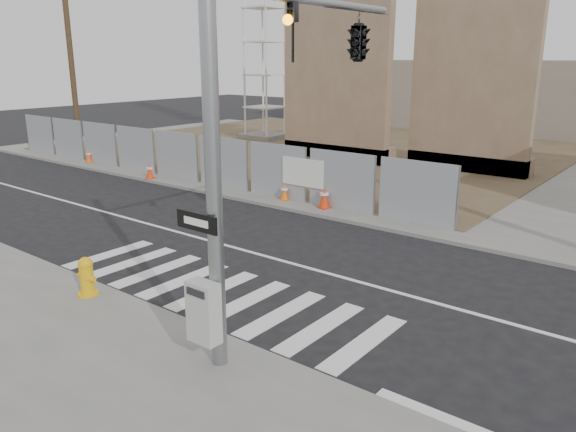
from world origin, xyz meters
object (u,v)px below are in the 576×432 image
Objects in this scene: traffic_cone_b at (150,171)px; traffic_cone_d at (324,197)px; fire_hydrant at (87,276)px; traffic_cone_a at (89,156)px; traffic_cone_c at (284,192)px; signal_pole at (316,78)px.

traffic_cone_d reaches higher than traffic_cone_b.
fire_hydrant is at bearing -89.30° from traffic_cone_d.
traffic_cone_a is 1.01× the size of traffic_cone_c.
signal_pole reaches higher than traffic_cone_b.
signal_pole reaches higher than fire_hydrant.
traffic_cone_a is 0.81× the size of traffic_cone_d.
fire_hydrant is 17.28m from traffic_cone_a.
traffic_cone_c is at bearing -0.34° from traffic_cone_a.
traffic_cone_d is at bearing 78.58° from fire_hydrant.
traffic_cone_b is at bearing 123.18° from fire_hydrant.
signal_pole is at bearing -20.26° from traffic_cone_a.
signal_pole is 8.96× the size of traffic_cone_d.
traffic_cone_c is (6.96, 0.59, -0.04)m from traffic_cone_b.
traffic_cone_b is (-13.17, 6.27, -4.32)m from signal_pole.
traffic_cone_d is (14.36, -0.11, 0.07)m from traffic_cone_a.
traffic_cone_a is (-14.47, 9.44, -0.12)m from fire_hydrant.
signal_pole is 9.98× the size of traffic_cone_b.
fire_hydrant is 1.37× the size of traffic_cone_a.
fire_hydrant is 1.11× the size of traffic_cone_d.
fire_hydrant reaches higher than traffic_cone_a.
fire_hydrant is 1.38× the size of traffic_cone_c.
fire_hydrant is 1.24× the size of traffic_cone_b.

